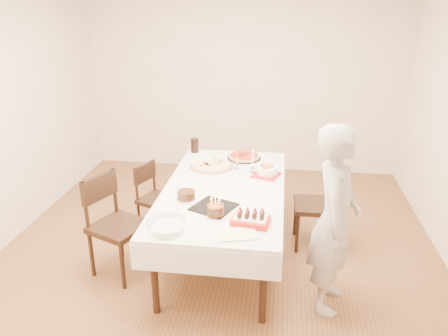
# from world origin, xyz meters

# --- Properties ---
(floor) EXTENTS (5.00, 5.00, 0.00)m
(floor) POSITION_xyz_m (0.00, 0.00, 0.00)
(floor) COLOR brown
(floor) RESTS_ON ground
(wall_back) EXTENTS (4.50, 0.04, 2.70)m
(wall_back) POSITION_xyz_m (0.00, 2.50, 1.35)
(wall_back) COLOR silver
(wall_back) RESTS_ON floor
(wall_front) EXTENTS (4.50, 0.04, 2.70)m
(wall_front) POSITION_xyz_m (0.00, -2.50, 1.35)
(wall_front) COLOR silver
(wall_front) RESTS_ON floor
(dining_table) EXTENTS (1.19, 2.17, 0.75)m
(dining_table) POSITION_xyz_m (0.06, 0.04, 0.38)
(dining_table) COLOR silver
(dining_table) RESTS_ON floor
(chair_right_savory) EXTENTS (0.48, 0.48, 0.91)m
(chair_right_savory) POSITION_xyz_m (0.97, 0.37, 0.46)
(chair_right_savory) COLOR black
(chair_right_savory) RESTS_ON floor
(chair_left_savory) EXTENTS (0.52, 0.52, 0.79)m
(chair_left_savory) POSITION_xyz_m (-0.71, 0.41, 0.39)
(chair_left_savory) COLOR black
(chair_left_savory) RESTS_ON floor
(chair_left_dessert) EXTENTS (0.65, 0.65, 0.96)m
(chair_left_dessert) POSITION_xyz_m (-0.86, -0.38, 0.48)
(chair_left_dessert) COLOR black
(chair_left_dessert) RESTS_ON floor
(person) EXTENTS (0.46, 0.63, 1.60)m
(person) POSITION_xyz_m (1.04, -0.58, 0.80)
(person) COLOR #BCB6B2
(person) RESTS_ON floor
(pizza_white) EXTENTS (0.61, 0.61, 0.04)m
(pizza_white) POSITION_xyz_m (-0.14, 0.54, 0.77)
(pizza_white) COLOR beige
(pizza_white) RESTS_ON dining_table
(pizza_pepperoni) EXTENTS (0.43, 0.43, 0.04)m
(pizza_pepperoni) POSITION_xyz_m (0.18, 0.87, 0.77)
(pizza_pepperoni) COLOR red
(pizza_pepperoni) RESTS_ON dining_table
(red_placemat) EXTENTS (0.34, 0.34, 0.01)m
(red_placemat) POSITION_xyz_m (0.45, 0.40, 0.75)
(red_placemat) COLOR #B21E1E
(red_placemat) RESTS_ON dining_table
(pasta_bowl) EXTENTS (0.27, 0.27, 0.07)m
(pasta_bowl) POSITION_xyz_m (0.46, 0.43, 0.79)
(pasta_bowl) COLOR white
(pasta_bowl) RESTS_ON dining_table
(taper_candle) EXTENTS (0.07, 0.07, 0.25)m
(taper_candle) POSITION_xyz_m (0.30, 0.47, 0.88)
(taper_candle) COLOR white
(taper_candle) RESTS_ON dining_table
(shaker_pair) EXTENTS (0.09, 0.09, 0.10)m
(shaker_pair) POSITION_xyz_m (0.13, 0.53, 0.80)
(shaker_pair) COLOR white
(shaker_pair) RESTS_ON dining_table
(cola_glass) EXTENTS (0.11, 0.11, 0.17)m
(cola_glass) POSITION_xyz_m (-0.42, 1.00, 0.83)
(cola_glass) COLOR black
(cola_glass) RESTS_ON dining_table
(layer_cake) EXTENTS (0.27, 0.27, 0.09)m
(layer_cake) POSITION_xyz_m (-0.24, -0.28, 0.79)
(layer_cake) COLOR #39200E
(layer_cake) RESTS_ON dining_table
(cake_board) EXTENTS (0.45, 0.45, 0.01)m
(cake_board) POSITION_xyz_m (0.03, -0.39, 0.75)
(cake_board) COLOR black
(cake_board) RESTS_ON dining_table
(birthday_cake) EXTENTS (0.18, 0.18, 0.15)m
(birthday_cake) POSITION_xyz_m (0.07, -0.54, 0.84)
(birthday_cake) COLOR #3E2011
(birthday_cake) RESTS_ON dining_table
(strawberry_box) EXTENTS (0.33, 0.24, 0.07)m
(strawberry_box) POSITION_xyz_m (0.37, -0.64, 0.79)
(strawberry_box) COLOR #B21E14
(strawberry_box) RESTS_ON dining_table
(box_lid) EXTENTS (0.34, 0.27, 0.03)m
(box_lid) POSITION_xyz_m (0.28, -0.83, 0.75)
(box_lid) COLOR beige
(box_lid) RESTS_ON dining_table
(plate_stack) EXTENTS (0.28, 0.28, 0.05)m
(plate_stack) POSITION_xyz_m (-0.26, -0.86, 0.78)
(plate_stack) COLOR white
(plate_stack) RESTS_ON dining_table
(china_plate) EXTENTS (0.34, 0.34, 0.01)m
(china_plate) POSITION_xyz_m (-0.32, -0.70, 0.76)
(china_plate) COLOR white
(china_plate) RESTS_ON dining_table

